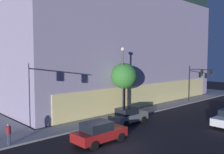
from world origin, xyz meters
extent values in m
plane|color=black|center=(0.00, 0.00, 0.00)|extent=(120.00, 120.00, 0.00)
cube|color=#4C4C51|center=(15.22, 20.75, 0.07)|extent=(35.59, 25.09, 0.15)
cube|color=#F9E391|center=(15.22, 8.60, 1.72)|extent=(31.67, 0.60, 3.13)
cube|color=#A495B5|center=(15.22, 20.75, 8.26)|extent=(35.19, 24.69, 16.23)
cylinder|color=black|center=(22.89, 6.57, 2.95)|extent=(0.18, 0.18, 5.60)
cylinder|color=black|center=(23.07, 4.77, 5.22)|extent=(0.48, 3.62, 0.12)
cube|color=black|center=(23.08, 4.59, 4.72)|extent=(0.35, 0.35, 0.90)
sphere|color=yellow|center=(23.10, 4.41, 4.44)|extent=(0.18, 0.18, 0.18)
cube|color=black|center=(23.21, 3.32, 4.72)|extent=(0.35, 0.35, 0.90)
sphere|color=red|center=(23.23, 3.14, 4.44)|extent=(0.18, 0.18, 0.18)
cylinder|color=#464646|center=(7.57, 6.48, 3.98)|extent=(0.16, 0.16, 7.67)
sphere|color=#F9EFC6|center=(7.57, 6.48, 7.97)|extent=(0.44, 0.44, 0.44)
cylinder|color=brown|center=(8.26, 6.96, 1.87)|extent=(0.37, 0.37, 3.43)
sphere|color=#378431|center=(8.26, 6.96, 4.82)|extent=(3.08, 3.08, 3.08)
cylinder|color=#2D3851|center=(-5.88, 5.82, 0.60)|extent=(0.14, 0.14, 0.90)
cylinder|color=#2D3851|center=(-5.84, 5.64, 0.60)|extent=(0.14, 0.14, 0.90)
cylinder|color=maroon|center=(-5.86, 5.73, 1.34)|extent=(0.36, 0.36, 0.58)
sphere|color=gray|center=(-5.86, 5.73, 1.75)|extent=(0.24, 0.24, 0.24)
cube|color=maroon|center=(-0.08, 1.60, 0.73)|extent=(4.52, 2.00, 0.75)
cube|color=black|center=(-0.42, 1.61, 1.45)|extent=(2.22, 1.79, 0.70)
cube|color=#F9F4CC|center=(2.13, 2.19, 0.73)|extent=(0.12, 0.20, 0.12)
cube|color=#F9F4CC|center=(2.13, 1.00, 0.73)|extent=(0.12, 0.20, 0.12)
cylinder|color=black|center=(1.32, 2.59, 0.35)|extent=(0.71, 0.24, 0.71)
cylinder|color=black|center=(1.32, 0.61, 0.35)|extent=(0.71, 0.24, 0.71)
cylinder|color=black|center=(-1.47, 2.60, 0.35)|extent=(0.71, 0.24, 0.71)
cylinder|color=black|center=(-1.48, 0.62, 0.35)|extent=(0.71, 0.24, 0.71)
cube|color=slate|center=(5.95, 3.97, 0.73)|extent=(4.43, 1.79, 0.74)
cube|color=black|center=(5.62, 3.97, 1.42)|extent=(2.08, 1.58, 0.65)
cube|color=#F9F4CC|center=(8.10, 4.52, 0.73)|extent=(0.12, 0.20, 0.12)
cube|color=#F9F4CC|center=(8.11, 3.48, 0.73)|extent=(0.12, 0.20, 0.12)
cylinder|color=black|center=(7.31, 4.85, 0.36)|extent=(0.72, 0.25, 0.72)
cylinder|color=black|center=(7.33, 3.13, 0.36)|extent=(0.72, 0.25, 0.72)
cylinder|color=black|center=(4.57, 4.81, 0.36)|extent=(0.72, 0.25, 0.72)
cylinder|color=black|center=(4.59, 3.09, 0.36)|extent=(0.72, 0.25, 0.72)
cube|color=#F9F4CC|center=(10.41, -3.12, 0.69)|extent=(0.12, 0.20, 0.12)
cylinder|color=black|center=(11.21, -2.71, 0.33)|extent=(0.66, 0.25, 0.65)
cylinder|color=black|center=(14.03, -2.64, 0.33)|extent=(0.66, 0.25, 0.65)
camera|label=1|loc=(-12.72, -13.29, 6.85)|focal=39.22mm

